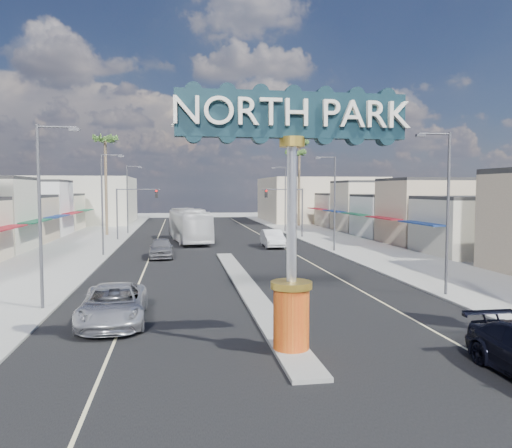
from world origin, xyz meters
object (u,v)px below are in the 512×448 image
object	(u,v)px
streetlight_r_far	(284,195)
car_parked_right	(273,238)
streetlight_l_far	(129,196)
palm_right_far	(299,148)
streetlight_l_near	(43,207)
traffic_signal_left	(133,203)
gateway_sign	(292,189)
streetlight_l_mid	(104,199)
traffic_signal_right	(288,203)
city_bus	(189,225)
streetlight_r_mid	(333,198)
palm_right_mid	(296,157)
car_parked_left	(161,248)
palm_left_far	(105,145)
suv_left	(113,304)
streetlight_r_near	(445,205)

from	to	relation	value
streetlight_r_far	car_parked_right	distance (m)	18.64
streetlight_l_far	palm_right_far	size ratio (longest dim) A/B	0.64
streetlight_l_near	traffic_signal_left	bearing A→B (deg)	87.90
gateway_sign	streetlight_l_mid	bearing A→B (deg)	110.42
traffic_signal_right	palm_right_far	size ratio (longest dim) A/B	0.43
city_bus	streetlight_r_mid	bearing A→B (deg)	-47.15
streetlight_l_near	traffic_signal_right	bearing A→B (deg)	60.01
streetlight_l_far	city_bus	bearing A→B (deg)	-54.73
streetlight_r_mid	gateway_sign	bearing A→B (deg)	-110.42
palm_right_mid	car_parked_left	world-z (taller)	palm_right_mid
streetlight_r_far	palm_left_far	distance (m)	24.38
traffic_signal_right	palm_right_mid	distance (m)	14.10
car_parked_right	palm_right_mid	bearing A→B (deg)	71.86
streetlight_r_mid	streetlight_r_far	distance (m)	22.00
suv_left	traffic_signal_right	bearing A→B (deg)	64.71
palm_right_mid	suv_left	xyz separation A→B (m)	(-19.87, -48.89, -9.76)
palm_left_far	car_parked_left	world-z (taller)	palm_left_far
traffic_signal_right	car_parked_right	world-z (taller)	traffic_signal_right
gateway_sign	streetlight_r_far	world-z (taller)	gateway_sign
traffic_signal_left	traffic_signal_right	bearing A→B (deg)	0.00
traffic_signal_left	car_parked_right	distance (m)	17.80
streetlight_l_mid	streetlight_r_far	bearing A→B (deg)	46.52
palm_right_mid	gateway_sign	bearing A→B (deg)	-103.53
city_bus	traffic_signal_right	bearing A→B (deg)	6.27
streetlight_r_near	streetlight_r_far	distance (m)	42.00
gateway_sign	streetlight_l_far	world-z (taller)	gateway_sign
streetlight_r_mid	streetlight_l_far	bearing A→B (deg)	133.48
gateway_sign	palm_left_far	distance (m)	50.06
traffic_signal_right	streetlight_l_near	world-z (taller)	streetlight_l_near
traffic_signal_right	car_parked_left	world-z (taller)	traffic_signal_right
traffic_signal_left	streetlight_l_mid	xyz separation A→B (m)	(-1.25, -13.99, 0.79)
car_parked_left	traffic_signal_right	bearing A→B (deg)	45.82
gateway_sign	traffic_signal_right	world-z (taller)	gateway_sign
palm_left_far	palm_right_mid	bearing A→B (deg)	12.99
gateway_sign	palm_left_far	xyz separation A→B (m)	(-13.00, 48.02, 5.57)
car_parked_right	streetlight_r_near	bearing A→B (deg)	-77.52
city_bus	gateway_sign	bearing A→B (deg)	-92.84
streetlight_l_mid	streetlight_r_mid	xyz separation A→B (m)	(20.87, 0.00, 0.00)
gateway_sign	palm_right_far	size ratio (longest dim) A/B	0.65
palm_right_mid	palm_right_far	distance (m)	6.57
car_parked_left	streetlight_l_far	bearing A→B (deg)	100.59
streetlight_r_far	car_parked_left	distance (m)	28.90
streetlight_l_mid	streetlight_r_far	world-z (taller)	same
car_parked_left	streetlight_r_far	bearing A→B (deg)	54.98
city_bus	streetlight_r_far	bearing A→B (deg)	32.36
streetlight_r_far	palm_right_far	distance (m)	13.21
streetlight_l_near	palm_right_far	distance (m)	58.35
suv_left	streetlight_l_far	bearing A→B (deg)	92.77
traffic_signal_right	streetlight_l_far	xyz separation A→B (m)	(-19.62, 8.01, 0.79)
palm_left_far	streetlight_r_mid	bearing A→B (deg)	-40.48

